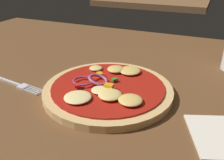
% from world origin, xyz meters
% --- Properties ---
extents(dining_table, '(1.27, 0.91, 0.04)m').
position_xyz_m(dining_table, '(0.00, 0.00, 0.02)').
color(dining_table, brown).
rests_on(dining_table, ground).
extents(pizza, '(0.25, 0.25, 0.03)m').
position_xyz_m(pizza, '(0.05, -0.03, 0.05)').
color(pizza, tan).
rests_on(pizza, dining_table).
extents(fork, '(0.17, 0.04, 0.01)m').
position_xyz_m(fork, '(-0.15, -0.07, 0.04)').
color(fork, silver).
rests_on(fork, dining_table).
extents(background_table, '(0.75, 0.61, 0.04)m').
position_xyz_m(background_table, '(-0.21, 1.39, 0.02)').
color(background_table, brown).
rests_on(background_table, ground).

